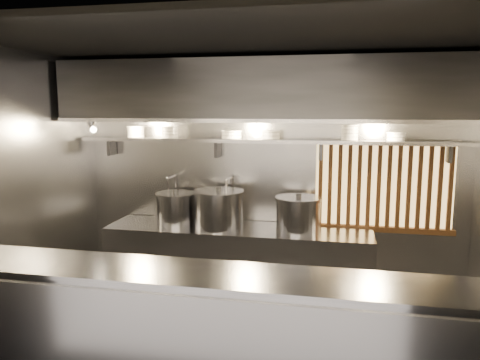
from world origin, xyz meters
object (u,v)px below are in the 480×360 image
(heat_lamp, at_px, (92,124))
(stock_pot_left, at_px, (219,209))
(pendant_bulb, at_px, (257,134))
(stock_pot_right, at_px, (298,214))
(stock_pot_mid, at_px, (176,208))

(heat_lamp, height_order, stock_pot_left, heat_lamp)
(pendant_bulb, distance_m, stock_pot_right, 1.00)
(heat_lamp, bearing_deg, stock_pot_mid, 20.51)
(heat_lamp, relative_size, stock_pot_left, 0.59)
(heat_lamp, bearing_deg, stock_pot_left, 9.71)
(heat_lamp, bearing_deg, stock_pot_right, 6.85)
(stock_pot_mid, distance_m, stock_pot_right, 1.43)
(heat_lamp, height_order, stock_pot_mid, heat_lamp)
(heat_lamp, bearing_deg, pendant_bulb, 11.00)
(pendant_bulb, height_order, stock_pot_mid, pendant_bulb)
(pendant_bulb, relative_size, stock_pot_mid, 0.31)
(stock_pot_right, bearing_deg, pendant_bulb, 171.04)
(stock_pot_mid, bearing_deg, heat_lamp, -159.49)
(stock_pot_mid, bearing_deg, pendant_bulb, 1.96)
(stock_pot_left, height_order, stock_pot_right, stock_pot_left)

